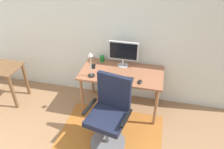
{
  "coord_description": "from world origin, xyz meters",
  "views": [
    {
      "loc": [
        0.85,
        -1.06,
        2.59
      ],
      "look_at": [
        0.24,
        1.54,
        0.83
      ],
      "focal_mm": 34.67,
      "sensor_mm": 36.0,
      "label": 1
    }
  ],
  "objects_px": {
    "desk": "(122,76)",
    "desk_lamp": "(91,62)",
    "keyboard": "(119,78)",
    "cell_phone": "(93,66)",
    "office_chair": "(109,117)",
    "computer_mouse": "(140,82)",
    "coffee_cup": "(102,59)",
    "monitor": "(123,52)"
  },
  "relations": [
    {
      "from": "computer_mouse",
      "to": "desk_lamp",
      "type": "height_order",
      "value": "desk_lamp"
    },
    {
      "from": "desk",
      "to": "desk_lamp",
      "type": "relative_size",
      "value": 3.17
    },
    {
      "from": "desk",
      "to": "coffee_cup",
      "type": "xyz_separation_m",
      "value": [
        -0.39,
        0.27,
        0.13
      ]
    },
    {
      "from": "desk",
      "to": "desk_lamp",
      "type": "bearing_deg",
      "value": -153.93
    },
    {
      "from": "monitor",
      "to": "keyboard",
      "type": "bearing_deg",
      "value": -87.93
    },
    {
      "from": "desk_lamp",
      "to": "office_chair",
      "type": "distance_m",
      "value": 0.86
    },
    {
      "from": "office_chair",
      "to": "desk",
      "type": "bearing_deg",
      "value": 100.16
    },
    {
      "from": "monitor",
      "to": "keyboard",
      "type": "relative_size",
      "value": 1.11
    },
    {
      "from": "cell_phone",
      "to": "desk_lamp",
      "type": "height_order",
      "value": "desk_lamp"
    },
    {
      "from": "computer_mouse",
      "to": "desk_lamp",
      "type": "distance_m",
      "value": 0.79
    },
    {
      "from": "monitor",
      "to": "computer_mouse",
      "type": "xyz_separation_m",
      "value": [
        0.33,
        -0.42,
        -0.24
      ]
    },
    {
      "from": "computer_mouse",
      "to": "desk",
      "type": "bearing_deg",
      "value": 145.2
    },
    {
      "from": "monitor",
      "to": "desk",
      "type": "bearing_deg",
      "value": -85.14
    },
    {
      "from": "cell_phone",
      "to": "office_chair",
      "type": "distance_m",
      "value": 0.98
    },
    {
      "from": "coffee_cup",
      "to": "office_chair",
      "type": "height_order",
      "value": "office_chair"
    },
    {
      "from": "keyboard",
      "to": "desk_lamp",
      "type": "xyz_separation_m",
      "value": [
        -0.43,
        -0.01,
        0.24
      ]
    },
    {
      "from": "desk",
      "to": "computer_mouse",
      "type": "distance_m",
      "value": 0.4
    },
    {
      "from": "desk",
      "to": "monitor",
      "type": "distance_m",
      "value": 0.39
    },
    {
      "from": "coffee_cup",
      "to": "desk_lamp",
      "type": "height_order",
      "value": "desk_lamp"
    },
    {
      "from": "desk",
      "to": "desk_lamp",
      "type": "distance_m",
      "value": 0.59
    },
    {
      "from": "computer_mouse",
      "to": "coffee_cup",
      "type": "xyz_separation_m",
      "value": [
        -0.71,
        0.49,
        0.03
      ]
    },
    {
      "from": "desk",
      "to": "office_chair",
      "type": "xyz_separation_m",
      "value": [
        -0.02,
        -0.76,
        -0.19
      ]
    },
    {
      "from": "monitor",
      "to": "cell_phone",
      "type": "height_order",
      "value": "monitor"
    },
    {
      "from": "desk",
      "to": "desk_lamp",
      "type": "xyz_separation_m",
      "value": [
        -0.43,
        -0.21,
        0.33
      ]
    },
    {
      "from": "monitor",
      "to": "office_chair",
      "type": "height_order",
      "value": "monitor"
    },
    {
      "from": "keyboard",
      "to": "monitor",
      "type": "bearing_deg",
      "value": 92.07
    },
    {
      "from": "desk",
      "to": "cell_phone",
      "type": "bearing_deg",
      "value": 173.31
    },
    {
      "from": "office_chair",
      "to": "coffee_cup",
      "type": "bearing_deg",
      "value": 121.49
    },
    {
      "from": "computer_mouse",
      "to": "office_chair",
      "type": "xyz_separation_m",
      "value": [
        -0.33,
        -0.54,
        -0.28
      ]
    },
    {
      "from": "monitor",
      "to": "coffee_cup",
      "type": "distance_m",
      "value": 0.43
    },
    {
      "from": "desk",
      "to": "office_chair",
      "type": "distance_m",
      "value": 0.79
    },
    {
      "from": "desk",
      "to": "computer_mouse",
      "type": "bearing_deg",
      "value": -34.8
    },
    {
      "from": "monitor",
      "to": "keyboard",
      "type": "distance_m",
      "value": 0.47
    },
    {
      "from": "monitor",
      "to": "office_chair",
      "type": "relative_size",
      "value": 0.45
    },
    {
      "from": "desk_lamp",
      "to": "desk",
      "type": "bearing_deg",
      "value": 26.07
    },
    {
      "from": "computer_mouse",
      "to": "desk_lamp",
      "type": "xyz_separation_m",
      "value": [
        -0.75,
        0.01,
        0.24
      ]
    },
    {
      "from": "monitor",
      "to": "office_chair",
      "type": "bearing_deg",
      "value": -89.92
    },
    {
      "from": "desk_lamp",
      "to": "coffee_cup",
      "type": "bearing_deg",
      "value": 85.25
    },
    {
      "from": "cell_phone",
      "to": "desk_lamp",
      "type": "xyz_separation_m",
      "value": [
        0.06,
        -0.27,
        0.25
      ]
    },
    {
      "from": "desk_lamp",
      "to": "office_chair",
      "type": "relative_size",
      "value": 0.38
    },
    {
      "from": "cell_phone",
      "to": "office_chair",
      "type": "relative_size",
      "value": 0.13
    },
    {
      "from": "keyboard",
      "to": "coffee_cup",
      "type": "xyz_separation_m",
      "value": [
        -0.39,
        0.47,
        0.04
      ]
    }
  ]
}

